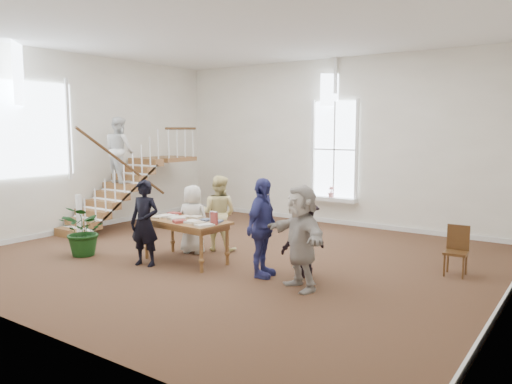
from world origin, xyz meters
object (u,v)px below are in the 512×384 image
Objects in this scene: woman_cluster_b at (304,237)px; woman_cluster_a at (262,228)px; person_yellow at (219,213)px; floor_plant at (85,231)px; library_table at (186,224)px; elderly_woman at (193,219)px; woman_cluster_c at (301,237)px; side_chair at (457,248)px; police_officer at (145,223)px.

woman_cluster_a is at bearing -29.27° from woman_cluster_b.
person_yellow is 1.54× the size of floor_plant.
library_table is at bearing 81.27° from woman_cluster_a.
woman_cluster_a is (2.15, -0.58, 0.16)m from elderly_woman.
woman_cluster_c is (2.75, -1.28, 0.05)m from person_yellow.
floor_plant is at bearing 93.42° from woman_cluster_a.
side_chair is at bearing 150.55° from woman_cluster_b.
woman_cluster_b is (2.45, -0.63, -0.10)m from person_yellow.
woman_cluster_a is at bearing 12.99° from floor_plant.
library_table is 2.45m from woman_cluster_b.
library_table is 1.12× the size of police_officer.
police_officer reaches higher than woman_cluster_b.
woman_cluster_a is at bearing 5.53° from library_table.
woman_cluster_c is 1.63× the size of floor_plant.
woman_cluster_c reaches higher than person_yellow.
floor_plant is at bearing -152.37° from library_table.
side_chair is (2.21, 1.65, -0.21)m from woman_cluster_b.
library_table is at bearing -158.57° from side_chair.
police_officer is 1.02× the size of person_yellow.
elderly_woman is 1.02× the size of woman_cluster_b.
police_officer is 1.14× the size of elderly_woman.
person_yellow is at bearing 50.26° from woman_cluster_a.
woman_cluster_c is 1.93× the size of side_chair.
side_chair is (4.61, 2.12, -0.26)m from library_table.
police_officer is 1.56× the size of floor_plant.
woman_cluster_a is 1.97× the size of side_chair.
side_chair is at bearing -178.66° from elderly_woman.
police_officer reaches higher than library_table.
person_yellow is at bearing -136.65° from elderly_woman.
floor_plant is 7.26m from side_chair.
library_table is 1.80m from woman_cluster_a.
library_table is 1.28× the size of elderly_woman.
elderly_woman is at bearing 125.06° from library_table.
side_chair is (1.91, 2.30, -0.37)m from woman_cluster_c.
elderly_woman is 1.37× the size of floor_plant.
side_chair is at bearing 178.31° from person_yellow.
person_yellow reaches higher than woman_cluster_b.
library_table is 1.14× the size of person_yellow.
floor_plant is (-4.42, -1.33, -0.18)m from woman_cluster_b.
person_yellow is 1.15× the size of woman_cluster_b.
woman_cluster_b is (2.85, 1.12, -0.12)m from police_officer.
woman_cluster_c reaches higher than police_officer.
woman_cluster_c reaches higher than elderly_woman.
side_chair reaches higher than library_table.
floor_plant is at bearing 25.51° from elderly_woman.
woman_cluster_a is at bearing 135.81° from person_yellow.
person_yellow is (0.30, 0.50, 0.09)m from elderly_woman.
woman_cluster_b is at bearing 15.92° from library_table.
woman_cluster_a is 0.92m from woman_cluster_c.
woman_cluster_a reaches higher than woman_cluster_b.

